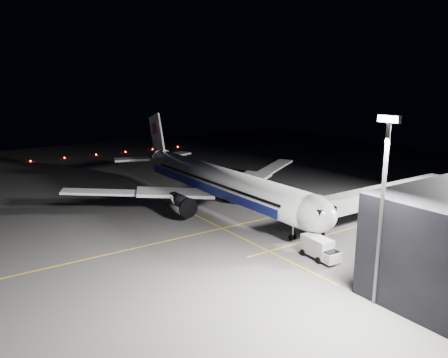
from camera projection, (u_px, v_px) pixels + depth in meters
ground at (219, 208)px, 83.78m from camera, size 200.00×200.00×0.00m
guide_line_main at (251, 222)px, 75.73m from camera, size 0.25×80.00×0.01m
guide_line_cross at (192, 213)px, 80.49m from camera, size 70.00×0.25×0.01m
guide_line_side at (344, 230)px, 71.57m from camera, size 0.25×40.00×0.01m
airliner at (216, 181)px, 83.50m from camera, size 61.48×54.22×16.64m
jet_bridge at (377, 196)px, 74.97m from camera, size 3.60×34.40×6.30m
floodlight_mast_south at (383, 195)px, 45.51m from camera, size 2.40×0.67×20.70m
taxiway_lights at (96, 155)px, 141.69m from camera, size 0.44×60.44×0.44m
service_truck at (320, 248)px, 59.73m from camera, size 6.01×2.93×2.99m
baggage_tug at (254, 181)px, 102.70m from camera, size 2.75×2.32×1.82m
safety_cone_a at (255, 211)px, 81.09m from camera, size 0.35×0.35×0.53m
safety_cone_b at (265, 207)px, 83.75m from camera, size 0.38×0.38×0.58m
safety_cone_c at (253, 189)px, 97.24m from camera, size 0.36×0.36×0.53m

